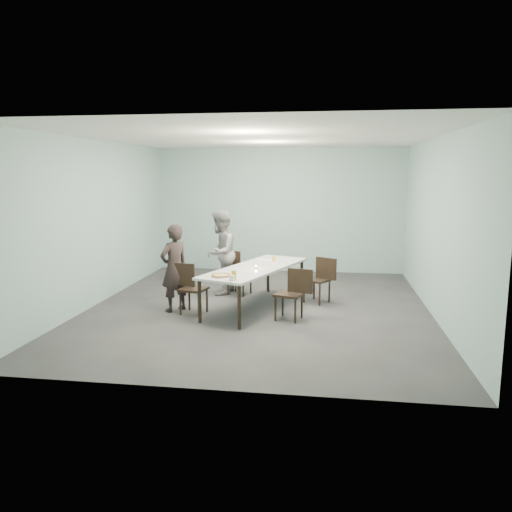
# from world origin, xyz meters

# --- Properties ---
(ground) EXTENTS (7.00, 7.00, 0.00)m
(ground) POSITION_xyz_m (0.00, 0.00, 0.00)
(ground) COLOR #333335
(ground) RESTS_ON ground
(room_shell) EXTENTS (6.02, 7.02, 3.01)m
(room_shell) POSITION_xyz_m (0.00, 0.00, 2.03)
(room_shell) COLOR #95BBBC
(room_shell) RESTS_ON ground
(table) EXTENTS (1.73, 2.75, 0.75)m
(table) POSITION_xyz_m (-0.05, -0.03, 0.69)
(table) COLOR white
(table) RESTS_ON ground
(chair_near_left) EXTENTS (0.64, 0.49, 0.87)m
(chair_near_left) POSITION_xyz_m (-1.13, -0.52, 0.50)
(chair_near_left) COLOR black
(chair_near_left) RESTS_ON ground
(chair_far_left) EXTENTS (0.65, 0.52, 0.87)m
(chair_far_left) POSITION_xyz_m (-0.60, 0.97, 0.50)
(chair_far_left) COLOR black
(chair_far_left) RESTS_ON ground
(chair_near_right) EXTENTS (0.65, 0.51, 0.87)m
(chair_near_right) POSITION_xyz_m (0.67, -0.68, 0.50)
(chair_near_right) COLOR black
(chair_near_right) RESTS_ON ground
(chair_far_right) EXTENTS (0.64, 0.58, 0.87)m
(chair_far_right) POSITION_xyz_m (1.09, 0.49, 0.50)
(chair_far_right) COLOR black
(chair_far_right) RESTS_ON ground
(diner_near) EXTENTS (0.62, 0.67, 1.53)m
(diner_near) POSITION_xyz_m (-1.43, -0.41, 0.77)
(diner_near) COLOR black
(diner_near) RESTS_ON ground
(diner_far) EXTENTS (0.71, 0.87, 1.67)m
(diner_far) POSITION_xyz_m (-0.91, 0.95, 0.84)
(diner_far) COLOR gray
(diner_far) RESTS_ON ground
(pizza) EXTENTS (0.34, 0.34, 0.04)m
(pizza) POSITION_xyz_m (-0.48, -0.94, 0.77)
(pizza) COLOR white
(pizza) RESTS_ON table
(side_plate) EXTENTS (0.18, 0.18, 0.01)m
(side_plate) POSITION_xyz_m (-0.10, -0.54, 0.76)
(side_plate) COLOR white
(side_plate) RESTS_ON table
(beer_glass) EXTENTS (0.08, 0.08, 0.15)m
(beer_glass) POSITION_xyz_m (-0.23, -1.15, 0.82)
(beer_glass) COLOR gold
(beer_glass) RESTS_ON table
(water_tumbler) EXTENTS (0.08, 0.08, 0.09)m
(water_tumbler) POSITION_xyz_m (-0.24, -1.23, 0.80)
(water_tumbler) COLOR silver
(water_tumbler) RESTS_ON table
(tealight) EXTENTS (0.06, 0.06, 0.05)m
(tealight) POSITION_xyz_m (-0.02, -0.18, 0.77)
(tealight) COLOR silver
(tealight) RESTS_ON table
(amber_tumbler) EXTENTS (0.07, 0.07, 0.08)m
(amber_tumbler) POSITION_xyz_m (0.19, 0.65, 0.79)
(amber_tumbler) COLOR gold
(amber_tumbler) RESTS_ON table
(menu) EXTENTS (0.36, 0.31, 0.01)m
(menu) POSITION_xyz_m (0.05, 0.72, 0.75)
(menu) COLOR silver
(menu) RESTS_ON table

